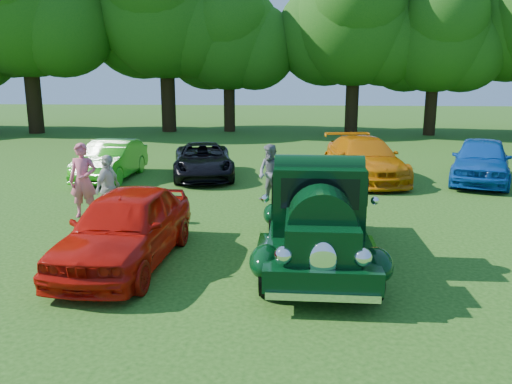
# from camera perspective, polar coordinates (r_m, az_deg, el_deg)

# --- Properties ---
(ground) EXTENTS (120.00, 120.00, 0.00)m
(ground) POSITION_cam_1_polar(r_m,az_deg,el_deg) (8.90, 2.41, -9.74)
(ground) COLOR #1C4610
(ground) RESTS_ON ground
(hero_pickup) EXTENTS (2.27, 4.87, 1.90)m
(hero_pickup) POSITION_cam_1_polar(r_m,az_deg,el_deg) (9.49, 6.99, -3.13)
(hero_pickup) COLOR black
(hero_pickup) RESTS_ON ground
(red_convertible) EXTENTS (1.85, 4.24, 1.42)m
(red_convertible) POSITION_cam_1_polar(r_m,az_deg,el_deg) (9.64, -14.64, -3.90)
(red_convertible) COLOR #BE1108
(red_convertible) RESTS_ON ground
(back_car_lime) EXTENTS (1.45, 4.08, 1.34)m
(back_car_lime) POSITION_cam_1_polar(r_m,az_deg,el_deg) (18.06, -16.22, 3.53)
(back_car_lime) COLOR green
(back_car_lime) RESTS_ON ground
(back_car_black) EXTENTS (2.85, 4.66, 1.21)m
(back_car_black) POSITION_cam_1_polar(r_m,az_deg,el_deg) (17.75, -6.06, 3.60)
(back_car_black) COLOR black
(back_car_black) RESTS_ON ground
(back_car_orange) EXTENTS (2.83, 5.26, 1.45)m
(back_car_orange) POSITION_cam_1_polar(r_m,az_deg,el_deg) (17.66, 12.24, 3.73)
(back_car_orange) COLOR #CE6D07
(back_car_orange) RESTS_ON ground
(back_car_blue) EXTENTS (3.20, 4.78, 1.51)m
(back_car_blue) POSITION_cam_1_polar(r_m,az_deg,el_deg) (18.39, 24.33, 3.33)
(back_car_blue) COLOR #0E43A0
(back_car_blue) RESTS_ON ground
(spectator_pink) EXTENTS (0.72, 0.50, 1.88)m
(spectator_pink) POSITION_cam_1_polar(r_m,az_deg,el_deg) (13.18, -19.14, 1.25)
(spectator_pink) COLOR #D95971
(spectator_pink) RESTS_ON ground
(spectator_grey) EXTENTS (1.01, 0.99, 1.65)m
(spectator_grey) POSITION_cam_1_polar(r_m,az_deg,el_deg) (14.00, 1.69, 2.11)
(spectator_grey) COLOR slate
(spectator_grey) RESTS_ON ground
(spectator_white) EXTENTS (0.57, 1.02, 1.65)m
(spectator_white) POSITION_cam_1_polar(r_m,az_deg,el_deg) (12.54, -16.54, 0.35)
(spectator_white) COLOR beige
(spectator_white) RESTS_ON ground
(tree_line) EXTENTS (63.12, 10.42, 12.31)m
(tree_line) POSITION_cam_1_polar(r_m,az_deg,el_deg) (32.42, 5.48, 19.13)
(tree_line) COLOR #2F200F
(tree_line) RESTS_ON ground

